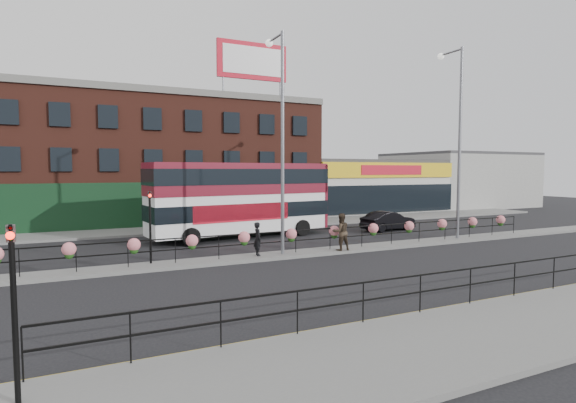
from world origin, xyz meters
name	(u,v)px	position (x,y,z in m)	size (l,w,h in m)	color
ground	(313,254)	(0.00, 0.00, 0.00)	(120.00, 120.00, 0.00)	black
south_pavement	(525,325)	(0.00, -12.00, 0.07)	(60.00, 4.00, 0.15)	slate
north_pavement	(237,226)	(0.00, 12.00, 0.07)	(60.00, 4.00, 0.15)	slate
median	(313,252)	(0.00, 0.00, 0.07)	(60.00, 1.60, 0.15)	slate
yellow_line_inner	(460,305)	(0.00, -9.70, 0.01)	(60.00, 0.10, 0.01)	gold
yellow_line_outer	(464,306)	(0.00, -9.88, 0.01)	(60.00, 0.10, 0.01)	gold
brick_building	(162,160)	(-4.00, 19.96, 5.13)	(25.00, 12.21, 10.30)	brown
supermarket	(355,186)	(16.00, 19.90, 2.65)	(15.00, 12.25, 5.30)	silver
warehouse_east	(457,180)	(30.75, 20.00, 3.15)	(14.50, 12.00, 6.30)	#9E9E99
billboard	(252,61)	(2.50, 14.99, 13.18)	(6.00, 0.29, 4.40)	red
median_railing	(313,233)	(0.00, 0.00, 1.05)	(30.04, 0.56, 1.23)	black
south_railing	(420,285)	(-2.00, -10.10, 0.96)	(20.04, 0.05, 1.12)	black
double_decker_bus	(242,192)	(-1.45, 6.75, 2.90)	(11.90, 4.07, 4.72)	white
car	(388,221)	(9.07, 5.49, 0.69)	(4.33, 2.01, 1.37)	black
pedestrian_a	(258,239)	(-3.04, 0.03, 0.96)	(0.48, 0.65, 1.63)	black
pedestrian_b	(341,232)	(1.36, -0.48, 1.11)	(0.99, 0.80, 1.92)	#3B2E22
lamp_column_west	(280,124)	(-1.79, 0.15, 6.55)	(0.39, 1.89, 10.79)	slate
lamp_column_east	(456,126)	(10.00, 0.29, 6.94)	(0.41, 2.01, 11.45)	slate
traffic_light_south	(13,275)	(-12.00, -11.01, 2.47)	(0.15, 0.28, 3.65)	black
traffic_light_median	(150,211)	(-8.00, 0.39, 2.47)	(0.15, 0.28, 3.65)	black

